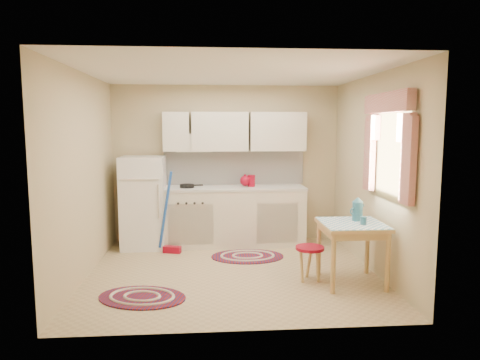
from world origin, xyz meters
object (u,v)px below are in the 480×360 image
at_px(fridge, 144,202).
at_px(table, 351,253).
at_px(base_cabinets, 232,217).
at_px(stool, 310,264).

distance_m(fridge, table, 3.20).
height_order(base_cabinets, table, base_cabinets).
xyz_separation_m(fridge, stool, (2.19, -1.62, -0.49)).
height_order(base_cabinets, stool, base_cabinets).
height_order(fridge, base_cabinets, fridge).
relative_size(fridge, table, 1.94).
height_order(fridge, stool, fridge).
distance_m(fridge, stool, 2.77).
xyz_separation_m(fridge, base_cabinets, (1.35, 0.05, -0.26)).
bearing_deg(stool, fridge, 143.45).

